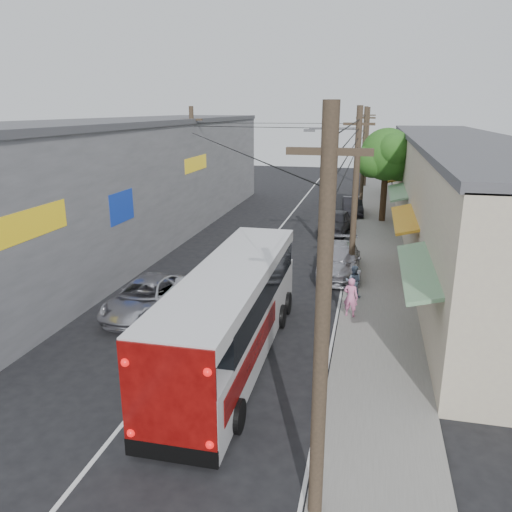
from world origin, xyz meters
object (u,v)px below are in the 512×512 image
Objects in this scene: parked_suv at (339,260)px; jeepney at (146,297)px; parked_car_far at (352,206)px; pedestrian_far at (353,281)px; pedestrian_near at (351,297)px; parked_car_mid at (336,222)px; coach_bus at (234,311)px.

jeepney is at bearing -140.01° from parked_suv.
parked_car_far is 2.90× the size of pedestrian_far.
parked_car_mid is at bearing -70.46° from pedestrian_near.
coach_bus is at bearing 61.04° from pedestrian_far.
coach_bus is 5.27m from jeepney.
parked_suv is 1.26× the size of parked_car_far.
pedestrian_far is (0.02, 2.09, -0.08)m from pedestrian_near.
parked_car_far is (7.15, 21.24, -0.00)m from jeepney.
parked_car_mid is at bearing -103.78° from parked_car_far.
jeepney is 8.63m from pedestrian_far.
jeepney is 3.10× the size of pedestrian_near.
parked_car_mid is (-0.80, 8.62, -0.01)m from parked_suv.
jeepney is 9.72m from parked_suv.
pedestrian_near reaches higher than pedestrian_far.
parked_car_mid reaches higher than parked_car_far.
parked_car_far is at bearing -74.69° from pedestrian_near.
coach_bus is 18.10m from parked_car_mid.
pedestrian_near is at bearing 9.06° from jeepney.
jeepney is at bearing 21.77° from pedestrian_near.
pedestrian_near is (3.56, 3.99, -0.72)m from coach_bus.
pedestrian_far is (0.82, -3.27, 0.08)m from parked_suv.
coach_bus is 7.10m from pedestrian_far.
parked_suv is 3.37m from pedestrian_far.
jeepney is at bearing 147.39° from coach_bus.
jeepney is 0.95× the size of parked_suv.
parked_car_far is at bearing -85.89° from pedestrian_far.
pedestrian_far is at bearing -74.58° from parked_car_mid.
parked_car_far is (0.80, 6.03, -0.06)m from parked_car_mid.
jeepney is 8.05m from pedestrian_near.
coach_bus is at bearing -109.13° from parked_suv.
parked_suv is at bearing 42.97° from jeepney.
pedestrian_near is (0.80, -20.01, 0.23)m from parked_car_far.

